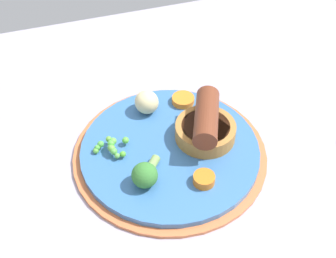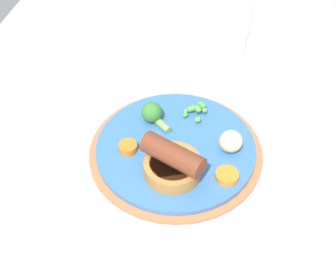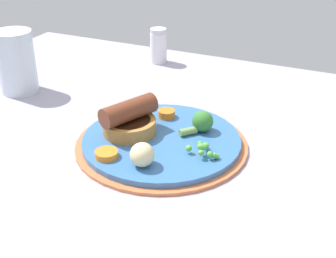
# 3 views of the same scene
# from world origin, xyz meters

# --- Properties ---
(dining_table) EXTENTS (1.10, 0.80, 0.03)m
(dining_table) POSITION_xyz_m (0.00, 0.00, 0.01)
(dining_table) COLOR #9E99AD
(dining_table) RESTS_ON ground
(dinner_plate) EXTENTS (0.26, 0.26, 0.01)m
(dinner_plate) POSITION_xyz_m (-0.01, -0.03, 0.04)
(dinner_plate) COLOR #CC6B3D
(dinner_plate) RESTS_ON dining_table
(sausage_pudding) EXTENTS (0.08, 0.10, 0.05)m
(sausage_pudding) POSITION_xyz_m (-0.06, -0.03, 0.07)
(sausage_pudding) COLOR #AD7538
(sausage_pudding) RESTS_ON dinner_plate
(pea_pile) EXTENTS (0.05, 0.04, 0.02)m
(pea_pile) POSITION_xyz_m (0.07, -0.05, 0.05)
(pea_pile) COLOR #56A141
(pea_pile) RESTS_ON dinner_plate
(broccoli_floret_near) EXTENTS (0.05, 0.05, 0.03)m
(broccoli_floret_near) POSITION_xyz_m (0.04, 0.02, 0.06)
(broccoli_floret_near) COLOR #387A33
(broccoli_floret_near) RESTS_ON dinner_plate
(potato_chunk_0) EXTENTS (0.04, 0.04, 0.03)m
(potato_chunk_0) POSITION_xyz_m (-0.00, -0.11, 0.06)
(potato_chunk_0) COLOR beige
(potato_chunk_0) RESTS_ON dinner_plate
(carrot_slice_0) EXTENTS (0.04, 0.04, 0.01)m
(carrot_slice_0) POSITION_xyz_m (-0.03, 0.04, 0.05)
(carrot_slice_0) COLOR orange
(carrot_slice_0) RESTS_ON dinner_plate
(carrot_slice_3) EXTENTS (0.04, 0.04, 0.01)m
(carrot_slice_3) POSITION_xyz_m (-0.06, -0.11, 0.05)
(carrot_slice_3) COLOR orange
(carrot_slice_3) RESTS_ON dinner_plate
(fork) EXTENTS (0.18, 0.02, 0.01)m
(fork) POSITION_xyz_m (0.36, -0.10, 0.03)
(fork) COLOR silver
(fork) RESTS_ON dining_table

